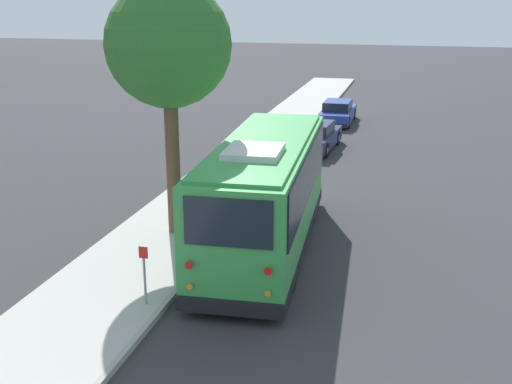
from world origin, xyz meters
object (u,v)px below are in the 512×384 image
Objects in this scene: sign_post_far at (178,243)px; parked_sedan_navy at (316,137)px; sign_post_near at (145,275)px; shuttle_bus at (264,190)px; fire_hydrant at (252,171)px; parked_sedan_blue at (338,113)px; street_tree at (169,37)px.

parked_sedan_navy is at bearing -5.05° from sign_post_far.
sign_post_near is at bearing 179.54° from parked_sedan_navy.
sign_post_near reaches higher than parked_sedan_navy.
shuttle_bus is 6.87× the size of sign_post_far.
sign_post_near is at bearing -178.95° from fire_hydrant.
parked_sedan_navy is 6.85m from parked_sedan_blue.
shuttle_bus reaches higher than fire_hydrant.
shuttle_bus is 2.09× the size of parked_sedan_blue.
parked_sedan_blue is 13.35m from fire_hydrant.
sign_post_near is 1.79× the size of fire_hydrant.
shuttle_bus is 2.97m from sign_post_far.
sign_post_near is at bearing 153.44° from shuttle_bus.
shuttle_bus reaches higher than parked_sedan_blue.
fire_hydrant is (5.79, -0.89, -5.45)m from street_tree.
shuttle_bus is 6.76m from fire_hydrant.
street_tree reaches higher than sign_post_far.
sign_post_far is (-14.84, 1.31, 0.23)m from parked_sedan_navy.
fire_hydrant is (6.32, 2.03, -1.27)m from shuttle_bus.
street_tree reaches higher than sign_post_near.
street_tree is 5.89m from sign_post_far.
fire_hydrant is at bearing 1.05° from sign_post_near.
sign_post_near is (-4.31, 1.84, -0.92)m from shuttle_bus.
sign_post_far is (-2.65, -1.09, -5.15)m from street_tree.
sign_post_near is at bearing 176.93° from parked_sedan_blue.
parked_sedan_blue is at bearing -7.59° from street_tree.
shuttle_bus reaches higher than parked_sedan_navy.
sign_post_near reaches higher than parked_sedan_blue.
parked_sedan_navy is 3.31× the size of sign_post_far.
shuttle_bus is at bearing -162.18° from fire_hydrant.
parked_sedan_navy is at bearing 179.25° from parked_sedan_blue.
sign_post_far is at bearing 0.00° from sign_post_near.
sign_post_near is 2.20m from sign_post_far.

